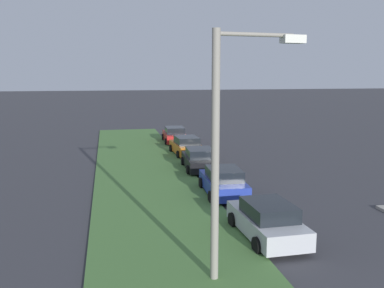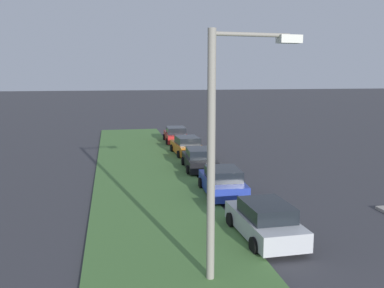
% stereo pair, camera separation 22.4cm
% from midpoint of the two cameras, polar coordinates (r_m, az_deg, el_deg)
% --- Properties ---
extents(grass_median, '(60.00, 6.00, 0.12)m').
position_cam_midpoint_polar(grass_median, '(18.60, -3.79, -10.14)').
color(grass_median, '#477238').
rests_on(grass_median, ground).
extents(parked_car_silver, '(4.36, 2.14, 1.47)m').
position_cam_midpoint_polar(parked_car_silver, '(16.88, 9.98, -9.98)').
color(parked_car_silver, '#B2B5BA').
rests_on(parked_car_silver, ground).
extents(parked_car_blue, '(4.38, 2.17, 1.47)m').
position_cam_midpoint_polar(parked_car_blue, '(22.31, 4.36, -5.05)').
color(parked_car_blue, '#23389E').
rests_on(parked_car_blue, ground).
extents(parked_car_black, '(4.38, 2.18, 1.47)m').
position_cam_midpoint_polar(parked_car_black, '(27.92, 1.24, -2.08)').
color(parked_car_black, black).
rests_on(parked_car_black, ground).
extents(parked_car_orange, '(4.39, 2.19, 1.47)m').
position_cam_midpoint_polar(parked_car_orange, '(33.02, -0.48, -0.29)').
color(parked_car_orange, orange).
rests_on(parked_car_orange, ground).
extents(parked_car_red, '(4.36, 2.13, 1.47)m').
position_cam_midpoint_polar(parked_car_red, '(38.86, -2.00, 1.18)').
color(parked_car_red, red).
rests_on(parked_car_red, ground).
extents(streetlight, '(0.60, 2.87, 7.50)m').
position_cam_midpoint_polar(streetlight, '(12.53, 4.60, 0.71)').
color(streetlight, gray).
rests_on(streetlight, ground).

